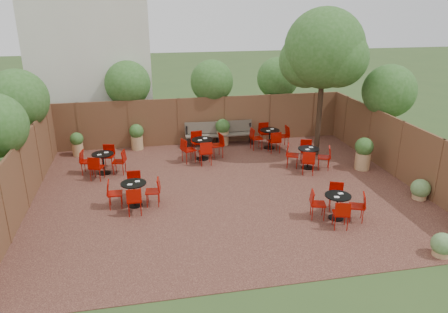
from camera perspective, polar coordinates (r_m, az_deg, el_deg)
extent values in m
plane|color=#354F23|center=(13.73, 0.35, -4.63)|extent=(80.00, 80.00, 0.00)
cube|color=#341915|center=(13.73, 0.35, -4.59)|extent=(12.00, 10.00, 0.02)
cube|color=brown|center=(18.03, -2.85, 4.81)|extent=(12.00, 0.08, 2.00)
cube|color=brown|center=(13.56, -25.36, -2.41)|extent=(0.08, 10.00, 2.00)
cube|color=brown|center=(15.63, 22.45, 0.85)|extent=(0.08, 10.00, 2.00)
cube|color=silver|center=(20.39, -17.35, 14.30)|extent=(5.00, 4.00, 8.00)
sphere|color=#2C591D|center=(16.06, -25.94, 6.86)|extent=(2.07, 2.07, 2.07)
sphere|color=#2C591D|center=(18.20, -12.78, 9.52)|extent=(1.87, 1.87, 1.87)
sphere|color=#2C591D|center=(18.35, -1.65, 10.04)|extent=(1.82, 1.82, 1.82)
sphere|color=#2C591D|center=(19.26, 7.23, 10.39)|extent=(1.84, 1.84, 1.84)
sphere|color=#2C591D|center=(17.18, 21.26, 8.17)|extent=(1.98, 1.98, 1.98)
cylinder|color=black|center=(16.68, 12.76, 7.28)|extent=(0.26, 0.26, 4.33)
sphere|color=#2C591D|center=(16.38, 13.29, 13.94)|extent=(2.93, 2.93, 2.93)
sphere|color=#2C591D|center=(16.60, 10.98, 12.52)|extent=(2.05, 2.05, 2.05)
sphere|color=#2C591D|center=(16.22, 15.11, 12.65)|extent=(2.14, 2.14, 2.14)
cube|color=brown|center=(17.98, 1.43, 3.04)|extent=(1.60, 0.50, 0.05)
cube|color=brown|center=(18.10, 1.29, 4.10)|extent=(1.59, 0.14, 0.48)
cube|color=black|center=(17.91, -0.83, 2.16)|extent=(0.07, 0.48, 0.42)
cube|color=black|center=(18.22, 3.64, 2.43)|extent=(0.07, 0.48, 0.42)
cube|color=brown|center=(17.75, -2.61, 2.81)|extent=(1.62, 0.58, 0.05)
cube|color=brown|center=(17.87, -2.73, 3.88)|extent=(1.60, 0.22, 0.48)
cube|color=black|center=(17.74, -4.91, 1.91)|extent=(0.09, 0.48, 0.43)
cube|color=black|center=(17.94, -0.32, 2.20)|extent=(0.09, 0.48, 0.43)
cylinder|color=black|center=(17.75, 6.07, 1.21)|extent=(0.46, 0.46, 0.03)
cylinder|color=black|center=(17.64, 6.12, 2.35)|extent=(0.05, 0.05, 0.73)
cylinder|color=black|center=(17.53, 6.16, 3.52)|extent=(0.79, 0.79, 0.03)
cube|color=white|center=(17.63, 6.47, 3.69)|extent=(0.15, 0.12, 0.02)
cube|color=white|center=(17.38, 5.96, 3.46)|extent=(0.15, 0.12, 0.02)
cylinder|color=black|center=(15.82, 11.10, -1.46)|extent=(0.45, 0.45, 0.03)
cylinder|color=black|center=(15.69, 11.19, -0.24)|extent=(0.05, 0.05, 0.71)
cylinder|color=black|center=(15.57, 11.28, 1.02)|extent=(0.77, 0.77, 0.03)
cube|color=white|center=(15.68, 11.58, 1.22)|extent=(0.16, 0.13, 0.02)
cube|color=white|center=(15.42, 11.10, 0.93)|extent=(0.16, 0.13, 0.02)
cylinder|color=black|center=(12.44, 14.75, -7.94)|extent=(0.42, 0.42, 0.03)
cylinder|color=black|center=(12.29, 14.89, -6.55)|extent=(0.05, 0.05, 0.67)
cylinder|color=black|center=(12.14, 15.03, -5.09)|extent=(0.73, 0.73, 0.03)
cube|color=white|center=(12.24, 15.37, -4.80)|extent=(0.16, 0.14, 0.01)
cube|color=white|center=(12.00, 14.86, -5.27)|extent=(0.16, 0.14, 0.01)
cylinder|color=black|center=(16.42, -2.90, -0.28)|extent=(0.47, 0.47, 0.03)
cylinder|color=black|center=(16.29, -2.92, 0.97)|extent=(0.05, 0.05, 0.75)
cylinder|color=black|center=(16.17, -2.94, 2.26)|extent=(0.81, 0.81, 0.03)
cube|color=white|center=(16.26, -2.54, 2.46)|extent=(0.17, 0.13, 0.02)
cube|color=white|center=(16.02, -3.26, 2.19)|extent=(0.17, 0.13, 0.02)
cylinder|color=black|center=(15.62, -15.71, -2.13)|extent=(0.44, 0.44, 0.03)
cylinder|color=black|center=(15.49, -15.83, -0.92)|extent=(0.05, 0.05, 0.70)
cylinder|color=black|center=(15.37, -15.95, 0.33)|extent=(0.76, 0.76, 0.03)
cube|color=white|center=(15.43, -15.50, 0.53)|extent=(0.16, 0.13, 0.01)
cube|color=white|center=(15.26, -16.36, 0.23)|extent=(0.16, 0.13, 0.01)
cylinder|color=black|center=(13.01, -11.82, -6.39)|extent=(0.43, 0.43, 0.03)
cylinder|color=black|center=(12.86, -11.93, -4.99)|extent=(0.05, 0.05, 0.69)
cylinder|color=black|center=(12.72, -12.04, -3.54)|extent=(0.75, 0.75, 0.03)
cube|color=white|center=(12.78, -11.52, -3.27)|extent=(0.14, 0.11, 0.01)
cube|color=white|center=(12.60, -12.50, -3.69)|extent=(0.14, 0.11, 0.01)
cylinder|color=tan|center=(17.77, -11.55, 1.82)|extent=(0.48, 0.48, 0.55)
sphere|color=#2C591D|center=(17.63, -11.66, 3.34)|extent=(0.58, 0.58, 0.58)
cylinder|color=tan|center=(18.00, -0.18, 2.51)|extent=(0.50, 0.50, 0.58)
sphere|color=#2C591D|center=(17.85, -0.18, 4.09)|extent=(0.60, 0.60, 0.60)
cylinder|color=tan|center=(17.68, -18.98, 0.91)|extent=(0.42, 0.42, 0.49)
sphere|color=#2C591D|center=(17.55, -19.14, 2.25)|extent=(0.51, 0.51, 0.51)
cylinder|color=tan|center=(16.13, 18.06, -0.56)|extent=(0.54, 0.54, 0.62)
sphere|color=#2C591D|center=(15.95, 18.27, 1.28)|extent=(0.64, 0.64, 0.64)
cylinder|color=tan|center=(11.62, 27.05, -11.33)|extent=(0.39, 0.39, 0.18)
sphere|color=#567D40|center=(11.51, 27.23, -10.38)|extent=(0.53, 0.53, 0.53)
cylinder|color=tan|center=(14.45, 24.70, -4.79)|extent=(0.43, 0.43, 0.19)
sphere|color=#567D40|center=(14.35, 24.84, -3.91)|extent=(0.58, 0.58, 0.58)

